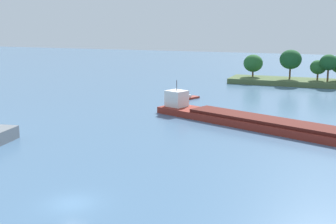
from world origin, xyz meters
TOP-DOWN VIEW (x-y plane):
  - ground_plane at (0.00, 0.00)m, footprint 400.00×400.00m
  - cargo_barge at (8.90, 35.03)m, footprint 36.84×18.42m
  - small_motorboat at (-8.42, 54.28)m, footprint 3.80×5.82m

SIDE VIEW (x-z plane):
  - ground_plane at x=0.00m, z-range 0.00..0.00m
  - small_motorboat at x=-8.42m, z-range -0.23..0.67m
  - cargo_barge at x=8.90m, z-range -1.98..3.71m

